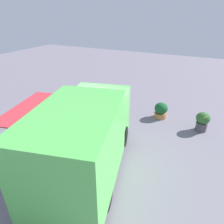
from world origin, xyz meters
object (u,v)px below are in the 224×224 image
Objects in this scene: planter_flowering_near at (202,121)px; planter_flowering_far at (161,110)px; plaza_bench at (108,101)px; food_truck at (85,139)px.

planter_flowering_near reaches higher than planter_flowering_far.
planter_flowering_far is (0.40, 1.92, -0.08)m from planter_flowering_near.
planter_flowering_far is 0.58× the size of plaza_bench.
planter_flowering_near is 0.65× the size of plaza_bench.
food_truck is 6.80× the size of planter_flowering_far.
plaza_bench is at bearing 90.63° from planter_flowering_far.
food_truck is 4.98m from planter_flowering_far.
plaza_bench is at bearing 18.94° from food_truck.
food_truck is at bearing 164.43° from planter_flowering_far.
planter_flowering_near is at bearing -94.37° from plaza_bench.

